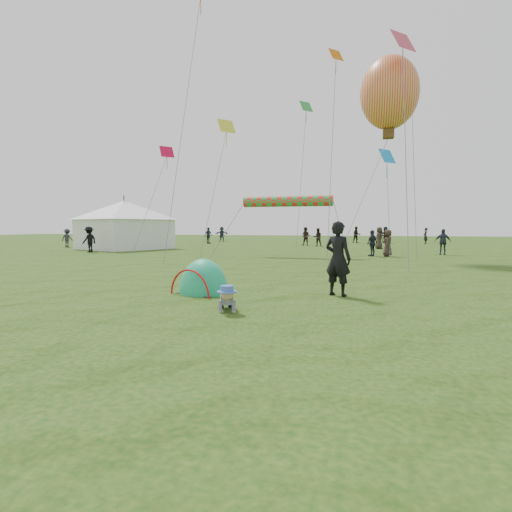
% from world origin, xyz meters
% --- Properties ---
extents(ground, '(140.00, 140.00, 0.00)m').
position_xyz_m(ground, '(0.00, 0.00, 0.00)').
color(ground, '#13380D').
extents(crawling_toddler, '(0.79, 0.92, 0.60)m').
position_xyz_m(crawling_toddler, '(-0.21, 0.07, 0.30)').
color(crawling_toddler, black).
rests_on(crawling_toddler, ground).
extents(popup_tent, '(1.79, 1.65, 1.88)m').
position_xyz_m(popup_tent, '(-1.54, 2.06, 0.00)').
color(popup_tent, '#129675').
rests_on(popup_tent, ground).
extents(standing_adult, '(0.84, 0.71, 1.94)m').
position_xyz_m(standing_adult, '(1.98, 2.59, 0.97)').
color(standing_adult, black).
rests_on(standing_adult, ground).
extents(event_marquee, '(7.81, 7.81, 4.10)m').
position_xyz_m(event_marquee, '(-15.61, 20.22, 2.05)').
color(event_marquee, white).
rests_on(event_marquee, ground).
extents(crowd_person_0, '(0.42, 0.63, 1.69)m').
position_xyz_m(crowd_person_0, '(-15.12, 26.63, 0.85)').
color(crowd_person_0, '#2B2A35').
rests_on(crowd_person_0, ground).
extents(crowd_person_1, '(0.94, 0.81, 1.64)m').
position_xyz_m(crowd_person_1, '(-1.14, 28.26, 0.82)').
color(crowd_person_1, black).
rests_on(crowd_person_1, ground).
extents(crowd_person_2, '(1.07, 0.80, 1.69)m').
position_xyz_m(crowd_person_2, '(-12.70, 30.97, 0.85)').
color(crowd_person_2, '#1E3139').
rests_on(crowd_person_2, ground).
extents(crowd_person_4, '(0.96, 0.89, 1.65)m').
position_xyz_m(crowd_person_4, '(-19.62, 32.34, 0.82)').
color(crowd_person_4, black).
rests_on(crowd_person_4, ground).
extents(crowd_person_5, '(1.71, 0.97, 1.76)m').
position_xyz_m(crowd_person_5, '(-13.44, 37.24, 0.88)').
color(crowd_person_5, '#242D3A').
rests_on(crowd_person_5, ground).
extents(crowd_person_6, '(0.56, 0.69, 1.65)m').
position_xyz_m(crowd_person_6, '(9.00, 35.64, 0.83)').
color(crowd_person_6, black).
rests_on(crowd_person_6, ground).
extents(crowd_person_7, '(1.00, 0.86, 1.77)m').
position_xyz_m(crowd_person_7, '(2.20, 36.20, 0.88)').
color(crowd_person_7, black).
rests_on(crowd_person_7, ground).
extents(crowd_person_8, '(1.02, 0.59, 1.64)m').
position_xyz_m(crowd_person_8, '(7.63, 19.53, 0.82)').
color(crowd_person_8, '#2D3643').
rests_on(crowd_person_8, ground).
extents(crowd_person_9, '(1.07, 0.68, 1.58)m').
position_xyz_m(crowd_person_9, '(-21.80, 21.15, 0.79)').
color(crowd_person_9, '#25242F').
rests_on(crowd_person_9, ground).
extents(crowd_person_10, '(0.91, 1.02, 1.75)m').
position_xyz_m(crowd_person_10, '(4.04, 25.22, 0.87)').
color(crowd_person_10, '#2F2520').
rests_on(crowd_person_10, ground).
extents(crowd_person_11, '(1.50, 1.55, 1.77)m').
position_xyz_m(crowd_person_11, '(5.21, 37.20, 0.88)').
color(crowd_person_11, black).
rests_on(crowd_person_11, ground).
extents(crowd_person_13, '(0.95, 0.80, 1.72)m').
position_xyz_m(crowd_person_13, '(-2.33, 29.25, 0.86)').
color(crowd_person_13, '#32221F').
rests_on(crowd_person_13, ground).
extents(crowd_person_14, '(0.86, 0.98, 1.58)m').
position_xyz_m(crowd_person_14, '(3.27, 16.98, 0.79)').
color(crowd_person_14, '#1F2731').
rests_on(crowd_person_14, ground).
extents(crowd_person_15, '(0.78, 1.22, 1.79)m').
position_xyz_m(crowd_person_15, '(-15.69, 15.99, 0.89)').
color(crowd_person_15, black).
rests_on(crowd_person_15, ground).
extents(crowd_person_16, '(0.57, 0.82, 1.61)m').
position_xyz_m(crowd_person_16, '(4.15, 17.01, 0.81)').
color(crowd_person_16, '#31261E').
rests_on(crowd_person_16, ground).
extents(balloon_kite, '(3.12, 3.12, 4.37)m').
position_xyz_m(balloon_kite, '(3.94, 15.43, 8.80)').
color(balloon_kite, yellow).
extents(rainbow_tube_kite, '(5.37, 0.64, 0.64)m').
position_xyz_m(rainbow_tube_kite, '(-1.70, 15.81, 3.29)').
color(rainbow_tube_kite, red).
extents(diamond_kite_0, '(1.08, 1.08, 0.88)m').
position_xyz_m(diamond_kite_0, '(-11.64, 19.88, 7.40)').
color(diamond_kite_0, red).
extents(diamond_kite_2, '(1.25, 1.25, 1.02)m').
position_xyz_m(diamond_kite_2, '(-6.70, 19.29, 8.84)').
color(diamond_kite_2, yellow).
extents(diamond_kite_3, '(1.16, 1.16, 0.94)m').
position_xyz_m(diamond_kite_3, '(-2.07, 26.69, 11.94)').
color(diamond_kite_3, green).
extents(diamond_kite_4, '(1.25, 1.25, 1.02)m').
position_xyz_m(diamond_kite_4, '(4.25, 21.31, 6.63)').
color(diamond_kite_4, '#1190DF').
extents(diamond_kite_5, '(1.35, 1.35, 1.10)m').
position_xyz_m(diamond_kite_5, '(4.42, 13.70, 10.97)').
color(diamond_kite_5, '#C83E55').
extents(diamond_kite_6, '(0.79, 0.79, 0.64)m').
position_xyz_m(diamond_kite_6, '(5.61, 20.60, 11.30)').
color(diamond_kite_6, red).
extents(diamond_kite_7, '(0.97, 0.97, 0.79)m').
position_xyz_m(diamond_kite_7, '(0.89, 18.09, 12.43)').
color(diamond_kite_7, '#D96506').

